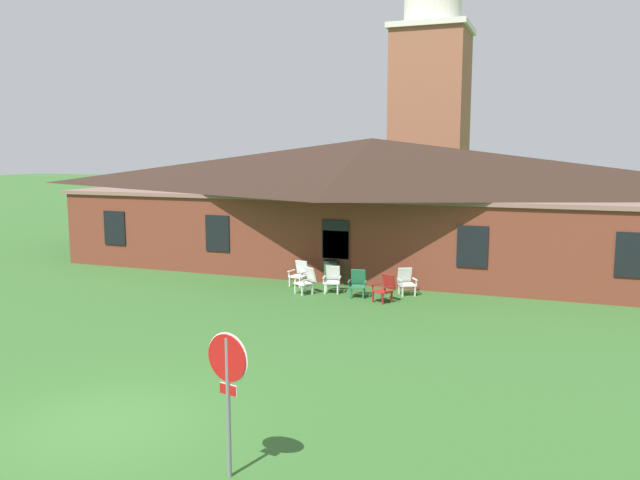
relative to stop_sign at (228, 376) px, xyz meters
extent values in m
plane|color=#336028|center=(-3.20, 0.85, -1.67)|extent=(200.00, 200.00, 0.00)
cube|color=brown|center=(-3.20, 19.43, -0.07)|extent=(25.94, 10.00, 3.20)
cube|color=#835E55|center=(-3.20, 19.43, 1.61)|extent=(26.46, 10.20, 0.16)
pyramid|color=black|center=(-3.20, 19.43, 2.86)|extent=(26.98, 10.40, 2.35)
cube|color=black|center=(-13.58, 14.40, 0.09)|extent=(1.10, 0.06, 1.50)
cube|color=black|center=(-8.39, 14.40, 0.09)|extent=(1.10, 0.06, 1.50)
cube|color=black|center=(-3.20, 14.40, 0.09)|extent=(1.10, 0.06, 1.50)
cube|color=black|center=(1.99, 14.40, 0.09)|extent=(1.10, 0.06, 1.50)
cube|color=black|center=(7.18, 14.40, 0.09)|extent=(1.10, 0.06, 1.50)
cube|color=#422819|center=(-3.16, 14.40, -0.62)|extent=(1.10, 0.06, 2.10)
cube|color=#93563D|center=(-3.59, 35.18, 4.83)|extent=(4.80, 4.80, 13.01)
cube|color=silver|center=(-3.59, 35.18, 11.52)|extent=(5.18, 5.18, 0.36)
cylinder|color=silver|center=(-3.59, 35.18, 12.80)|extent=(3.80, 3.80, 2.20)
cylinder|color=slate|center=(0.00, 0.00, -0.53)|extent=(0.07, 0.07, 2.30)
cylinder|color=white|center=(0.00, 0.01, 0.30)|extent=(0.79, 0.19, 0.81)
cylinder|color=#B71414|center=(0.00, -0.01, 0.30)|extent=(0.75, 0.18, 0.76)
cube|color=#B71414|center=(0.00, 0.00, -0.22)|extent=(0.32, 0.09, 0.16)
cube|color=white|center=(0.00, 0.01, -0.22)|extent=(0.34, 0.09, 0.18)
cube|color=white|center=(-4.23, 13.26, -1.49)|extent=(0.06, 0.06, 0.36)
cube|color=white|center=(-4.68, 13.34, -1.49)|extent=(0.06, 0.06, 0.36)
cube|color=white|center=(-4.16, 13.70, -1.49)|extent=(0.06, 0.06, 0.36)
cube|color=white|center=(-4.61, 13.77, -1.49)|extent=(0.06, 0.06, 0.36)
cube|color=white|center=(-4.42, 13.52, -1.29)|extent=(0.62, 0.60, 0.05)
cube|color=white|center=(-4.37, 13.82, -0.99)|extent=(0.54, 0.27, 0.54)
cube|color=white|center=(-4.13, 13.45, -1.09)|extent=(0.14, 0.47, 0.03)
cube|color=white|center=(-4.16, 13.29, -1.20)|extent=(0.05, 0.05, 0.22)
cube|color=white|center=(-4.71, 13.54, -1.09)|extent=(0.14, 0.47, 0.03)
cube|color=white|center=(-4.73, 13.38, -1.20)|extent=(0.05, 0.05, 0.22)
cube|color=silver|center=(-3.65, 12.06, -1.49)|extent=(0.07, 0.07, 0.36)
cube|color=silver|center=(-4.03, 12.32, -1.49)|extent=(0.07, 0.07, 0.36)
cube|color=silver|center=(-3.40, 12.43, -1.49)|extent=(0.07, 0.07, 0.36)
cube|color=silver|center=(-3.78, 12.68, -1.49)|extent=(0.07, 0.07, 0.36)
cube|color=silver|center=(-3.72, 12.37, -1.29)|extent=(0.74, 0.73, 0.05)
cube|color=silver|center=(-3.54, 12.63, -0.99)|extent=(0.53, 0.45, 0.54)
cube|color=silver|center=(-3.49, 12.19, -1.09)|extent=(0.31, 0.42, 0.03)
cube|color=silver|center=(-3.58, 12.06, -1.20)|extent=(0.06, 0.06, 0.22)
cube|color=silver|center=(-3.97, 12.52, -1.09)|extent=(0.31, 0.42, 0.03)
cube|color=silver|center=(-4.06, 12.38, -1.20)|extent=(0.06, 0.06, 0.22)
cube|color=silver|center=(-2.55, 12.76, -1.49)|extent=(0.06, 0.06, 0.36)
cube|color=silver|center=(-3.00, 12.66, -1.49)|extent=(0.06, 0.06, 0.36)
cube|color=silver|center=(-2.65, 13.20, -1.49)|extent=(0.06, 0.06, 0.36)
cube|color=silver|center=(-3.10, 13.10, -1.49)|extent=(0.06, 0.06, 0.36)
cube|color=silver|center=(-2.82, 12.93, -1.29)|extent=(0.64, 0.62, 0.05)
cube|color=silver|center=(-2.89, 13.23, -0.99)|extent=(0.54, 0.30, 0.54)
cube|color=silver|center=(-2.54, 12.97, -1.09)|extent=(0.16, 0.47, 0.03)
cube|color=silver|center=(-2.50, 12.81, -1.20)|extent=(0.05, 0.05, 0.22)
cube|color=silver|center=(-3.10, 12.85, -1.09)|extent=(0.16, 0.47, 0.03)
cube|color=silver|center=(-3.07, 12.69, -1.20)|extent=(0.05, 0.05, 0.22)
cube|color=#28704C|center=(-1.47, 12.39, -1.49)|extent=(0.06, 0.06, 0.36)
cube|color=#28704C|center=(-1.92, 12.30, -1.49)|extent=(0.06, 0.06, 0.36)
cube|color=#28704C|center=(-1.56, 12.82, -1.49)|extent=(0.06, 0.06, 0.36)
cube|color=#28704C|center=(-2.01, 12.73, -1.49)|extent=(0.06, 0.06, 0.36)
cube|color=#28704C|center=(-1.74, 12.56, -1.29)|extent=(0.63, 0.61, 0.05)
cube|color=#28704C|center=(-1.80, 12.87, -0.99)|extent=(0.54, 0.28, 0.54)
cube|color=#28704C|center=(-1.45, 12.60, -1.09)|extent=(0.15, 0.47, 0.03)
cube|color=#28704C|center=(-1.42, 12.44, -1.20)|extent=(0.05, 0.05, 0.22)
cube|color=#28704C|center=(-2.02, 12.49, -1.09)|extent=(0.15, 0.47, 0.03)
cube|color=#28704C|center=(-1.99, 12.33, -1.20)|extent=(0.05, 0.05, 0.22)
cube|color=maroon|center=(-0.62, 11.85, -1.49)|extent=(0.07, 0.07, 0.36)
cube|color=maroon|center=(-1.02, 12.07, -1.49)|extent=(0.07, 0.07, 0.36)
cube|color=maroon|center=(-0.41, 12.23, -1.49)|extent=(0.07, 0.07, 0.36)
cube|color=maroon|center=(-0.81, 12.46, -1.49)|extent=(0.07, 0.07, 0.36)
cube|color=maroon|center=(-0.72, 12.15, -1.29)|extent=(0.73, 0.72, 0.05)
cube|color=maroon|center=(-0.56, 12.42, -0.99)|extent=(0.54, 0.42, 0.54)
cube|color=maroon|center=(-0.47, 11.99, -1.09)|extent=(0.28, 0.44, 0.03)
cube|color=maroon|center=(-0.55, 11.85, -1.20)|extent=(0.05, 0.05, 0.22)
cube|color=maroon|center=(-0.98, 12.28, -1.09)|extent=(0.28, 0.44, 0.03)
cube|color=maroon|center=(-1.06, 12.14, -1.20)|extent=(0.05, 0.05, 0.22)
cube|color=silver|center=(0.14, 13.43, -1.49)|extent=(0.07, 0.07, 0.36)
cube|color=silver|center=(-0.25, 13.20, -1.49)|extent=(0.07, 0.07, 0.36)
cube|color=silver|center=(-0.08, 13.81, -1.49)|extent=(0.07, 0.07, 0.36)
cube|color=silver|center=(-0.47, 13.58, -1.49)|extent=(0.07, 0.07, 0.36)
cube|color=silver|center=(-0.17, 13.50, -1.29)|extent=(0.73, 0.72, 0.05)
cube|color=silver|center=(-0.32, 13.77, -0.99)|extent=(0.54, 0.42, 0.54)
cube|color=silver|center=(0.10, 13.63, -1.09)|extent=(0.29, 0.43, 0.03)
cube|color=silver|center=(0.18, 13.49, -1.20)|extent=(0.05, 0.05, 0.22)
cube|color=silver|center=(-0.41, 13.34, -1.09)|extent=(0.29, 0.43, 0.03)
cube|color=silver|center=(-0.32, 13.20, -1.20)|extent=(0.05, 0.05, 0.22)
cylinder|color=#335638|center=(-3.31, 14.13, -1.22)|extent=(0.52, 0.52, 0.90)
cylinder|color=black|center=(-3.31, 14.13, -0.73)|extent=(0.56, 0.56, 0.08)
camera|label=1|loc=(4.66, -8.33, 3.51)|focal=35.33mm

